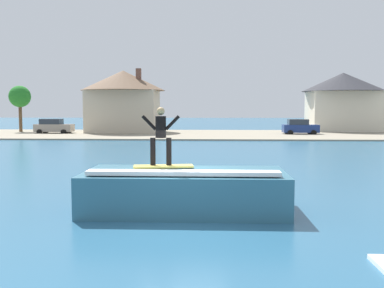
# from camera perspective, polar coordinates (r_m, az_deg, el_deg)

# --- Properties ---
(ground_plane) EXTENTS (260.00, 260.00, 0.00)m
(ground_plane) POSITION_cam_1_polar(r_m,az_deg,el_deg) (12.81, -1.16, -9.62)
(ground_plane) COLOR #2A5B7C
(wave_crest) EXTENTS (6.15, 2.97, 1.37)m
(wave_crest) POSITION_cam_1_polar(r_m,az_deg,el_deg) (13.65, -0.92, -5.94)
(wave_crest) COLOR #33687E
(wave_crest) RESTS_ON ground_plane
(surfboard) EXTENTS (1.84, 0.77, 0.06)m
(surfboard) POSITION_cam_1_polar(r_m,az_deg,el_deg) (13.37, -3.71, -2.89)
(surfboard) COLOR #EAD159
(surfboard) RESTS_ON wave_crest
(surfer) EXTENTS (1.16, 0.32, 1.75)m
(surfer) POSITION_cam_1_polar(r_m,az_deg,el_deg) (13.30, -4.05, 1.45)
(surfer) COLOR black
(surfer) RESTS_ON surfboard
(shoreline_bank) EXTENTS (120.00, 18.21, 0.15)m
(shoreline_bank) POSITION_cam_1_polar(r_m,az_deg,el_deg) (51.79, 1.74, 1.26)
(shoreline_bank) COLOR gray
(shoreline_bank) RESTS_ON ground_plane
(car_near_shore) EXTENTS (4.46, 2.14, 1.86)m
(car_near_shore) POSITION_cam_1_polar(r_m,az_deg,el_deg) (55.67, -17.44, 2.18)
(car_near_shore) COLOR gray
(car_near_shore) RESTS_ON ground_plane
(car_far_shore) EXTENTS (4.06, 2.16, 1.86)m
(car_far_shore) POSITION_cam_1_polar(r_m,az_deg,el_deg) (52.85, 13.74, 2.14)
(car_far_shore) COLOR navy
(car_far_shore) RESTS_ON ground_plane
(house_with_chimney) EXTENTS (10.44, 10.44, 7.96)m
(house_with_chimney) POSITION_cam_1_polar(r_m,az_deg,el_deg) (56.01, -8.86, 6.05)
(house_with_chimney) COLOR beige
(house_with_chimney) RESTS_ON ground_plane
(house_gabled_white) EXTENTS (10.73, 10.73, 7.79)m
(house_gabled_white) POSITION_cam_1_polar(r_m,az_deg,el_deg) (61.86, 18.89, 5.74)
(house_gabled_white) COLOR beige
(house_gabled_white) RESTS_ON ground_plane
(tree_tall_bare) EXTENTS (2.72, 2.72, 5.97)m
(tree_tall_bare) POSITION_cam_1_polar(r_m,az_deg,el_deg) (60.13, -21.34, 5.66)
(tree_tall_bare) COLOR brown
(tree_tall_bare) RESTS_ON ground_plane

